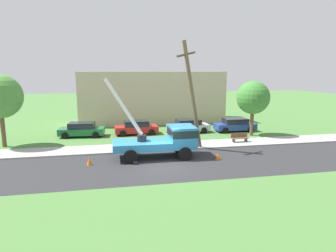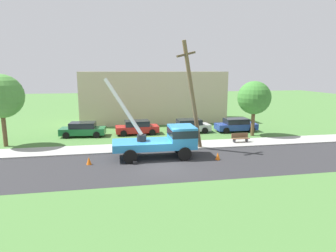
{
  "view_description": "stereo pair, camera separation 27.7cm",
  "coord_description": "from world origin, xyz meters",
  "px_view_note": "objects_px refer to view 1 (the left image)",
  "views": [
    {
      "loc": [
        -3.61,
        -19.59,
        6.47
      ],
      "look_at": [
        0.96,
        3.29,
        2.13
      ],
      "focal_mm": 31.7,
      "sensor_mm": 36.0,
      "label": 1
    },
    {
      "loc": [
        -3.34,
        -19.64,
        6.47
      ],
      "look_at": [
        0.96,
        3.29,
        2.13
      ],
      "focal_mm": 31.7,
      "sensor_mm": 36.0,
      "label": 2
    }
  ],
  "objects_px": {
    "traffic_cone_ahead": "(218,156)",
    "traffic_cone_behind": "(89,161)",
    "parked_sedan_red": "(136,127)",
    "park_bench": "(240,138)",
    "parked_sedan_green": "(82,130)",
    "roadside_tree_near": "(0,97)",
    "utility_truck": "(165,139)",
    "leaning_utility_pole": "(192,95)",
    "roadside_tree_far": "(253,98)",
    "parked_sedan_blue": "(235,125)",
    "parked_sedan_silver": "(188,126)"
  },
  "relations": [
    {
      "from": "traffic_cone_ahead",
      "to": "traffic_cone_behind",
      "type": "height_order",
      "value": "same"
    },
    {
      "from": "traffic_cone_behind",
      "to": "parked_sedan_red",
      "type": "distance_m",
      "value": 10.49
    },
    {
      "from": "traffic_cone_ahead",
      "to": "park_bench",
      "type": "height_order",
      "value": "park_bench"
    },
    {
      "from": "parked_sedan_green",
      "to": "roadside_tree_near",
      "type": "distance_m",
      "value": 7.8
    },
    {
      "from": "utility_truck",
      "to": "traffic_cone_ahead",
      "type": "xyz_separation_m",
      "value": [
        3.69,
        -1.5,
        -1.13
      ]
    },
    {
      "from": "traffic_cone_ahead",
      "to": "roadside_tree_near",
      "type": "relative_size",
      "value": 0.09
    },
    {
      "from": "leaning_utility_pole",
      "to": "traffic_cone_behind",
      "type": "bearing_deg",
      "value": -162.92
    },
    {
      "from": "utility_truck",
      "to": "leaning_utility_pole",
      "type": "bearing_deg",
      "value": 31.83
    },
    {
      "from": "leaning_utility_pole",
      "to": "roadside_tree_far",
      "type": "relative_size",
      "value": 1.61
    },
    {
      "from": "roadside_tree_far",
      "to": "parked_sedan_blue",
      "type": "bearing_deg",
      "value": 109.03
    },
    {
      "from": "roadside_tree_near",
      "to": "parked_sedan_red",
      "type": "bearing_deg",
      "value": 14.16
    },
    {
      "from": "traffic_cone_ahead",
      "to": "parked_sedan_red",
      "type": "xyz_separation_m",
      "value": [
        -5.11,
        10.17,
        0.43
      ]
    },
    {
      "from": "parked_sedan_silver",
      "to": "parked_sedan_blue",
      "type": "bearing_deg",
      "value": -4.13
    },
    {
      "from": "parked_sedan_green",
      "to": "parked_sedan_blue",
      "type": "relative_size",
      "value": 1.03
    },
    {
      "from": "traffic_cone_behind",
      "to": "roadside_tree_near",
      "type": "bearing_deg",
      "value": 138.46
    },
    {
      "from": "parked_sedan_silver",
      "to": "roadside_tree_far",
      "type": "relative_size",
      "value": 0.82
    },
    {
      "from": "parked_sedan_silver",
      "to": "roadside_tree_near",
      "type": "relative_size",
      "value": 0.72
    },
    {
      "from": "traffic_cone_behind",
      "to": "parked_sedan_silver",
      "type": "xyz_separation_m",
      "value": [
        9.71,
        9.42,
        0.43
      ]
    },
    {
      "from": "traffic_cone_behind",
      "to": "parked_sedan_red",
      "type": "height_order",
      "value": "parked_sedan_red"
    },
    {
      "from": "parked_sedan_green",
      "to": "parked_sedan_silver",
      "type": "relative_size",
      "value": 1.01
    },
    {
      "from": "traffic_cone_ahead",
      "to": "parked_sedan_green",
      "type": "relative_size",
      "value": 0.12
    },
    {
      "from": "parked_sedan_green",
      "to": "leaning_utility_pole",
      "type": "bearing_deg",
      "value": -37.03
    },
    {
      "from": "utility_truck",
      "to": "traffic_cone_behind",
      "type": "relative_size",
      "value": 12.07
    },
    {
      "from": "utility_truck",
      "to": "traffic_cone_behind",
      "type": "height_order",
      "value": "utility_truck"
    },
    {
      "from": "parked_sedan_red",
      "to": "parked_sedan_blue",
      "type": "relative_size",
      "value": 1.01
    },
    {
      "from": "park_bench",
      "to": "roadside_tree_far",
      "type": "bearing_deg",
      "value": 47.19
    },
    {
      "from": "parked_sedan_blue",
      "to": "park_bench",
      "type": "xyz_separation_m",
      "value": [
        -1.77,
        -5.05,
        -0.25
      ]
    },
    {
      "from": "parked_sedan_blue",
      "to": "roadside_tree_far",
      "type": "height_order",
      "value": "roadside_tree_far"
    },
    {
      "from": "leaning_utility_pole",
      "to": "roadside_tree_near",
      "type": "xyz_separation_m",
      "value": [
        -15.62,
        4.17,
        -0.21
      ]
    },
    {
      "from": "leaning_utility_pole",
      "to": "parked_sedan_blue",
      "type": "xyz_separation_m",
      "value": [
        6.75,
        6.55,
        -3.85
      ]
    },
    {
      "from": "park_bench",
      "to": "leaning_utility_pole",
      "type": "bearing_deg",
      "value": -163.23
    },
    {
      "from": "utility_truck",
      "to": "parked_sedan_red",
      "type": "xyz_separation_m",
      "value": [
        -1.42,
        8.67,
        -0.7
      ]
    },
    {
      "from": "parked_sedan_green",
      "to": "parked_sedan_blue",
      "type": "bearing_deg",
      "value": -1.81
    },
    {
      "from": "traffic_cone_behind",
      "to": "parked_sedan_blue",
      "type": "height_order",
      "value": "parked_sedan_blue"
    },
    {
      "from": "parked_sedan_red",
      "to": "park_bench",
      "type": "xyz_separation_m",
      "value": [
        8.91,
        -5.62,
        -0.25
      ]
    },
    {
      "from": "parked_sedan_red",
      "to": "parked_sedan_silver",
      "type": "relative_size",
      "value": 0.99
    },
    {
      "from": "traffic_cone_behind",
      "to": "park_bench",
      "type": "xyz_separation_m",
      "value": [
        13.09,
        3.99,
        0.18
      ]
    },
    {
      "from": "park_bench",
      "to": "roadside_tree_near",
      "type": "distance_m",
      "value": 21.14
    },
    {
      "from": "traffic_cone_ahead",
      "to": "traffic_cone_behind",
      "type": "bearing_deg",
      "value": 176.54
    },
    {
      "from": "leaning_utility_pole",
      "to": "traffic_cone_ahead",
      "type": "xyz_separation_m",
      "value": [
        1.19,
        -3.05,
        -4.28
      ]
    },
    {
      "from": "parked_sedan_silver",
      "to": "roadside_tree_far",
      "type": "distance_m",
      "value": 7.22
    },
    {
      "from": "traffic_cone_ahead",
      "to": "parked_sedan_green",
      "type": "xyz_separation_m",
      "value": [
        -10.55,
        10.11,
        0.43
      ]
    },
    {
      "from": "traffic_cone_behind",
      "to": "park_bench",
      "type": "bearing_deg",
      "value": 16.96
    },
    {
      "from": "traffic_cone_ahead",
      "to": "park_bench",
      "type": "bearing_deg",
      "value": 50.18
    },
    {
      "from": "roadside_tree_far",
      "to": "roadside_tree_near",
      "type": "bearing_deg",
      "value": -179.77
    },
    {
      "from": "parked_sedan_green",
      "to": "parked_sedan_blue",
      "type": "distance_m",
      "value": 16.12
    },
    {
      "from": "traffic_cone_ahead",
      "to": "roadside_tree_far",
      "type": "height_order",
      "value": "roadside_tree_far"
    },
    {
      "from": "utility_truck",
      "to": "leaning_utility_pole",
      "type": "xyz_separation_m",
      "value": [
        2.51,
        1.56,
        3.15
      ]
    },
    {
      "from": "traffic_cone_ahead",
      "to": "parked_sedan_red",
      "type": "distance_m",
      "value": 11.39
    },
    {
      "from": "roadside_tree_far",
      "to": "parked_sedan_silver",
      "type": "bearing_deg",
      "value": 155.84
    }
  ]
}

